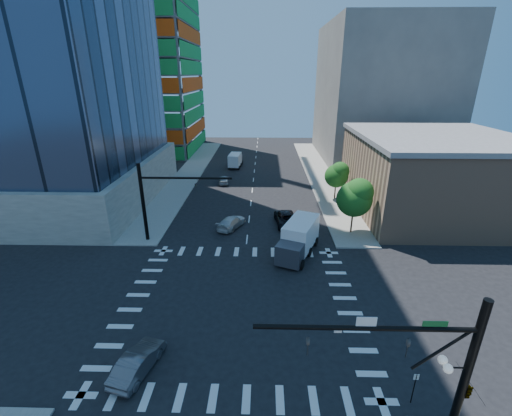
{
  "coord_description": "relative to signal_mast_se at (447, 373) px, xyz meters",
  "views": [
    {
      "loc": [
        1.94,
        -23.75,
        18.08
      ],
      "look_at": [
        1.16,
        8.0,
        5.53
      ],
      "focal_mm": 24.0,
      "sensor_mm": 36.0,
      "label": 1
    }
  ],
  "objects": [
    {
      "name": "car_sb_mid",
      "position": [
        -15.71,
        45.18,
        -4.31
      ],
      "size": [
        1.97,
        4.23,
        1.4
      ],
      "primitive_type": "imported",
      "rotation": [
        0.0,
        0.0,
        3.22
      ],
      "color": "#999CA0",
      "rests_on": "ground"
    },
    {
      "name": "sidewalk_ne",
      "position": [
        1.9,
        51.5,
        -4.93
      ],
      "size": [
        5.0,
        60.0,
        0.15
      ],
      "primitive_type": "cube",
      "color": "gray",
      "rests_on": "ground"
    },
    {
      "name": "car_nb_far",
      "position": [
        -5.8,
        27.68,
        -4.25
      ],
      "size": [
        3.14,
        5.72,
        1.52
      ],
      "primitive_type": "imported",
      "rotation": [
        0.0,
        0.0,
        0.12
      ],
      "color": "black",
      "rests_on": "ground"
    },
    {
      "name": "bg_building_ne",
      "position": [
        16.4,
        66.5,
        8.99
      ],
      "size": [
        24.0,
        30.0,
        28.0
      ],
      "primitive_type": "cube",
      "color": "#66605C",
      "rests_on": "ground"
    },
    {
      "name": "signal_mast_se",
      "position": [
        0.0,
        0.0,
        0.0
      ],
      "size": [
        10.51,
        2.48,
        9.0
      ],
      "color": "black",
      "rests_on": "sidewalk_se"
    },
    {
      "name": "signal_mast_nw",
      "position": [
        -20.6,
        23.0,
        0.49
      ],
      "size": [
        10.2,
        0.4,
        9.0
      ],
      "color": "black",
      "rests_on": "sidewalk_nw"
    },
    {
      "name": "ground",
      "position": [
        -10.6,
        11.5,
        -5.01
      ],
      "size": [
        160.0,
        160.0,
        0.0
      ],
      "primitive_type": "plane",
      "color": "black",
      "rests_on": "ground"
    },
    {
      "name": "tree_north",
      "position": [
        2.33,
        37.4,
        -1.02
      ],
      "size": [
        3.54,
        3.52,
        5.78
      ],
      "color": "#382316",
      "rests_on": "sidewalk_ne"
    },
    {
      "name": "tree_south",
      "position": [
        2.03,
        25.4,
        -0.32
      ],
      "size": [
        4.16,
        4.16,
        6.82
      ],
      "color": "#382316",
      "rests_on": "sidewalk_ne"
    },
    {
      "name": "car_sb_near",
      "position": [
        -12.68,
        26.78,
        -4.29
      ],
      "size": [
        3.85,
        5.35,
        1.44
      ],
      "primitive_type": "imported",
      "rotation": [
        0.0,
        0.0,
        2.72
      ],
      "color": "silver",
      "rests_on": "ground"
    },
    {
      "name": "box_truck_near",
      "position": [
        -5.08,
        19.99,
        -3.45
      ],
      "size": [
        5.22,
        7.31,
        3.53
      ],
      "rotation": [
        0.0,
        0.0,
        -0.39
      ],
      "color": "black",
      "rests_on": "ground"
    },
    {
      "name": "no_parking_sign",
      "position": [
        0.1,
        2.5,
        -3.63
      ],
      "size": [
        0.3,
        0.06,
        2.2
      ],
      "color": "black",
      "rests_on": "ground"
    },
    {
      "name": "box_truck_far",
      "position": [
        -14.57,
        56.76,
        -3.74
      ],
      "size": [
        2.79,
        5.65,
        2.87
      ],
      "rotation": [
        0.0,
        0.0,
        3.06
      ],
      "color": "black",
      "rests_on": "ground"
    },
    {
      "name": "sidewalk_nw",
      "position": [
        -23.1,
        51.5,
        -4.93
      ],
      "size": [
        5.0,
        60.0,
        0.15
      ],
      "primitive_type": "cube",
      "color": "gray",
      "rests_on": "ground"
    },
    {
      "name": "commercial_building",
      "position": [
        14.4,
        33.5,
        0.31
      ],
      "size": [
        20.5,
        22.5,
        10.6
      ],
      "color": "#A57D60",
      "rests_on": "ground"
    },
    {
      "name": "road_markings",
      "position": [
        -10.6,
        11.5,
        -5.0
      ],
      "size": [
        20.0,
        20.0,
        0.01
      ],
      "primitive_type": "cube",
      "color": "silver",
      "rests_on": "ground"
    },
    {
      "name": "car_sb_cross",
      "position": [
        -16.7,
        4.38,
        -4.26
      ],
      "size": [
        2.66,
        4.78,
        1.49
      ],
      "primitive_type": "imported",
      "rotation": [
        0.0,
        0.0,
        2.89
      ],
      "color": "#535359",
      "rests_on": "ground"
    },
    {
      "name": "construction_building",
      "position": [
        -38.02,
        73.43,
        19.6
      ],
      "size": [
        25.16,
        34.5,
        70.6
      ],
      "color": "slate",
      "rests_on": "ground"
    }
  ]
}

